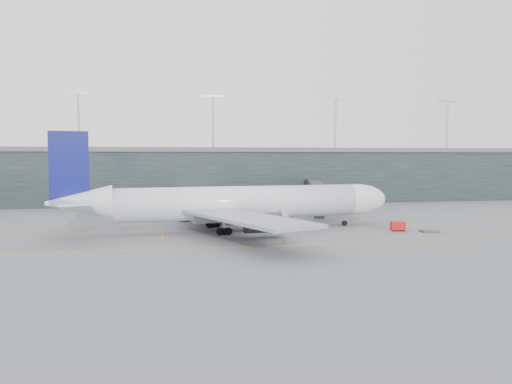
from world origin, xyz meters
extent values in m
plane|color=slate|center=(0.00, 0.00, 0.00)|extent=(320.00, 320.00, 0.00)
cube|color=#C08F12|center=(0.00, -4.00, 0.01)|extent=(160.00, 0.25, 0.02)
cube|color=#C08F12|center=(0.00, -20.00, 0.01)|extent=(160.00, 0.25, 0.02)
cube|color=#C08F12|center=(5.00, 20.00, 0.01)|extent=(0.25, 60.00, 0.02)
cube|color=black|center=(0.00, 58.00, 7.00)|extent=(240.00, 35.00, 14.00)
cube|color=#515355|center=(0.00, 58.00, 14.60)|extent=(240.00, 36.00, 1.20)
cylinder|color=#9E9EA3|center=(-30.00, 48.00, 22.00)|extent=(0.60, 0.60, 14.00)
cylinder|color=#9E9EA3|center=(5.00, 48.00, 22.00)|extent=(0.60, 0.60, 14.00)
cylinder|color=#9E9EA3|center=(40.00, 48.00, 22.00)|extent=(0.60, 0.60, 14.00)
cylinder|color=#9E9EA3|center=(75.00, 48.00, 22.00)|extent=(0.60, 0.60, 14.00)
cylinder|color=silver|center=(4.25, -4.22, 4.83)|extent=(42.27, 10.00, 5.65)
ellipsoid|color=silver|center=(26.45, -1.88, 4.83)|extent=(12.39, 6.86, 5.65)
cone|color=silver|center=(-21.58, -6.93, 5.47)|extent=(10.53, 6.44, 5.42)
cube|color=gray|center=(3.34, -4.31, 2.64)|extent=(14.97, 6.06, 1.82)
cube|color=black|center=(29.89, -1.52, 5.74)|extent=(2.28, 2.93, 0.73)
cube|color=gray|center=(3.01, -18.54, 3.92)|extent=(17.50, 27.57, 0.50)
cylinder|color=#39393E|center=(6.96, -12.63, 2.37)|extent=(6.68, 3.84, 3.19)
cube|color=gray|center=(0.05, 9.54, 3.92)|extent=(12.66, 27.44, 0.50)
cylinder|color=#39393E|center=(5.15, 4.58, 2.37)|extent=(6.68, 3.84, 3.19)
cube|color=#0B0F5C|center=(-22.93, -7.08, 11.21)|extent=(5.94, 1.07, 10.93)
cube|color=silver|center=(-21.96, -12.01, 5.92)|extent=(7.62, 9.45, 0.32)
cube|color=silver|center=(-23.01, -2.04, 5.92)|extent=(6.23, 8.88, 0.32)
cylinder|color=black|center=(24.18, -2.12, 0.50)|extent=(1.03, 0.47, 1.00)
cylinder|color=#9E9EA3|center=(24.18, -2.12, 1.18)|extent=(0.27, 0.27, 2.37)
cylinder|color=black|center=(1.08, -8.95, 0.59)|extent=(1.23, 0.58, 1.18)
cylinder|color=black|center=(0.17, -0.25, 0.59)|extent=(1.23, 0.58, 1.18)
cube|color=#2E2E34|center=(20.48, 0.10, 5.30)|extent=(4.27, 4.57, 2.97)
cube|color=#2E2E34|center=(22.76, 8.60, 5.30)|extent=(6.14, 14.01, 2.65)
cube|color=#2E2E34|center=(26.34, 21.92, 5.30)|extent=(6.40, 14.08, 2.76)
cube|color=#2E2E34|center=(29.92, 35.24, 5.30)|extent=(6.65, 14.15, 2.86)
cylinder|color=#9E9EA3|center=(22.96, 9.32, 2.02)|extent=(0.53, 0.53, 4.03)
cube|color=#39393E|center=(22.96, 9.32, 0.37)|extent=(2.46, 2.09, 0.74)
cylinder|color=#2E2E34|center=(20.48, 40.50, 5.30)|extent=(4.24, 4.24, 3.18)
cylinder|color=#2E2E34|center=(20.48, 40.50, 1.91)|extent=(1.91, 1.91, 3.82)
cube|color=#B70F0D|center=(30.88, -9.91, 0.90)|extent=(2.60, 1.95, 1.38)
cylinder|color=black|center=(29.93, -10.25, 0.21)|extent=(0.45, 0.25, 0.42)
cylinder|color=black|center=(31.59, -10.61, 0.21)|extent=(0.45, 0.25, 0.42)
cylinder|color=black|center=(30.16, -9.21, 0.21)|extent=(0.45, 0.25, 0.42)
cylinder|color=black|center=(31.82, -9.57, 0.21)|extent=(0.45, 0.25, 0.42)
cube|color=#3D3E43|center=(35.51, -12.17, 0.17)|extent=(3.15, 2.66, 0.29)
cube|color=#39393E|center=(-4.77, 9.23, 0.14)|extent=(2.30, 2.06, 0.19)
cube|color=#AEB4BB|center=(-4.77, 9.23, 1.00)|extent=(1.91, 1.85, 1.43)
cube|color=navy|center=(-4.77, 9.23, 1.74)|extent=(1.97, 1.91, 0.08)
cube|color=#39393E|center=(-3.90, 11.01, 0.17)|extent=(2.69, 2.40, 0.22)
cube|color=#B6BAC3|center=(-3.90, 11.01, 1.18)|extent=(2.23, 2.16, 1.68)
cube|color=navy|center=(-3.90, 11.01, 2.05)|extent=(2.30, 2.23, 0.09)
cube|color=#39393E|center=(-0.61, 10.73, 0.15)|extent=(2.49, 2.29, 0.20)
cube|color=#AEB4BB|center=(-0.61, 10.73, 1.05)|extent=(2.08, 2.04, 1.50)
cube|color=navy|center=(-0.61, 10.73, 1.83)|extent=(2.15, 2.10, 0.08)
cone|color=#CA460B|center=(34.77, -7.13, 0.32)|extent=(0.40, 0.40, 0.64)
cone|color=#DA520C|center=(8.84, -17.76, 0.33)|extent=(0.41, 0.41, 0.65)
cone|color=#F9500D|center=(6.98, 10.21, 0.34)|extent=(0.43, 0.43, 0.68)
cone|color=orange|center=(-8.78, -10.40, 0.35)|extent=(0.43, 0.43, 0.69)
camera|label=1|loc=(-8.57, -88.64, 12.61)|focal=35.00mm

